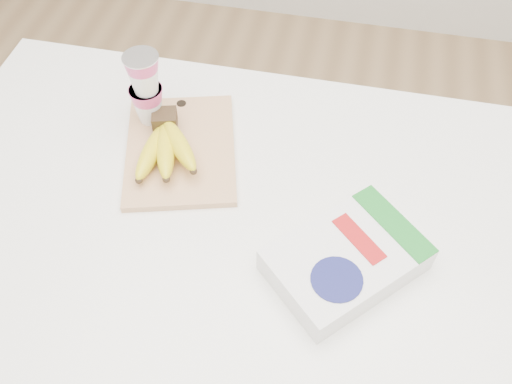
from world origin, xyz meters
TOP-DOWN VIEW (x-y plane):
  - room at (0.00, 0.00)m, footprint 4.00×4.00m
  - table at (0.00, 0.00)m, footprint 1.24×0.83m
  - cutting_board at (-0.14, 0.14)m, footprint 0.28×0.34m
  - bananas at (-0.16, 0.12)m, footprint 0.14×0.19m
  - yogurt_stack at (-0.22, 0.20)m, footprint 0.07×0.07m
  - cereal_box at (0.21, -0.06)m, footprint 0.29×0.29m

SIDE VIEW (x-z plane):
  - table at x=0.00m, z-range 0.00..0.93m
  - cutting_board at x=-0.14m, z-range 0.93..0.94m
  - cereal_box at x=0.21m, z-range 0.93..0.98m
  - bananas at x=-0.16m, z-range 0.94..1.00m
  - yogurt_stack at x=-0.22m, z-range 0.95..1.11m
  - room at x=0.00m, z-range -0.65..3.35m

